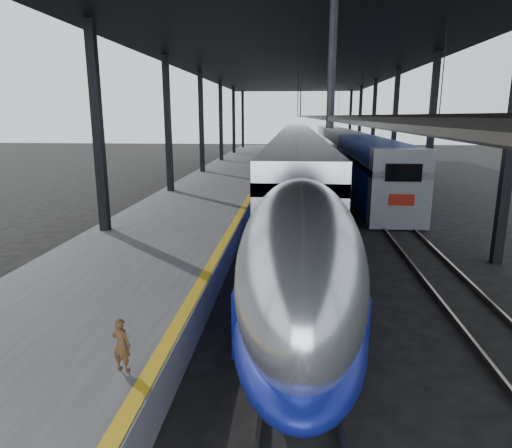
# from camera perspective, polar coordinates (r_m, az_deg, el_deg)

# --- Properties ---
(ground) EXTENTS (160.00, 160.00, 0.00)m
(ground) POSITION_cam_1_polar(r_m,az_deg,el_deg) (13.71, -3.28, -10.35)
(ground) COLOR black
(ground) RESTS_ON ground
(platform) EXTENTS (6.00, 80.00, 1.00)m
(platform) POSITION_cam_1_polar(r_m,az_deg,el_deg) (33.24, -4.46, 4.66)
(platform) COLOR #4C4C4F
(platform) RESTS_ON ground
(yellow_strip) EXTENTS (0.30, 80.00, 0.01)m
(yellow_strip) POSITION_cam_1_polar(r_m,az_deg,el_deg) (32.83, 0.38, 5.48)
(yellow_strip) COLOR gold
(yellow_strip) RESTS_ON platform
(rails) EXTENTS (6.52, 80.00, 0.16)m
(rails) POSITION_cam_1_polar(r_m,az_deg,el_deg) (32.98, 9.44, 3.71)
(rails) COLOR slate
(rails) RESTS_ON ground
(canopy) EXTENTS (18.00, 75.00, 9.47)m
(canopy) POSITION_cam_1_polar(r_m,az_deg,el_deg) (32.62, 5.24, 19.66)
(canopy) COLOR black
(canopy) RESTS_ON ground
(tgv_train) EXTENTS (2.97, 65.20, 4.25)m
(tgv_train) POSITION_cam_1_polar(r_m,az_deg,el_deg) (37.67, 5.12, 7.95)
(tgv_train) COLOR silver
(tgv_train) RESTS_ON ground
(second_train) EXTENTS (2.88, 56.05, 3.97)m
(second_train) POSITION_cam_1_polar(r_m,az_deg,el_deg) (49.85, 10.92, 9.11)
(second_train) COLOR navy
(second_train) RESTS_ON ground
(child) EXTENTS (0.42, 0.33, 1.01)m
(child) POSITION_cam_1_polar(r_m,az_deg,el_deg) (8.82, -16.49, -14.26)
(child) COLOR #4D3119
(child) RESTS_ON platform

